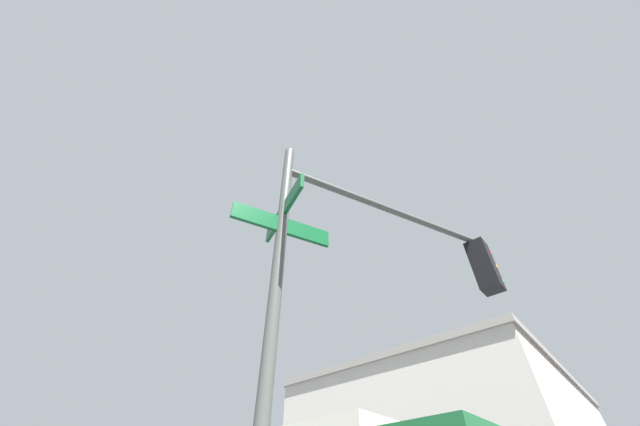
% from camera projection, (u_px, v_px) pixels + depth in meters
% --- Properties ---
extents(traffic_signal_near, '(1.81, 3.65, 5.28)m').
position_uv_depth(traffic_signal_near, '(399.00, 277.00, 3.93)').
color(traffic_signal_near, '#474C47').
rests_on(traffic_signal_near, ground_plane).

